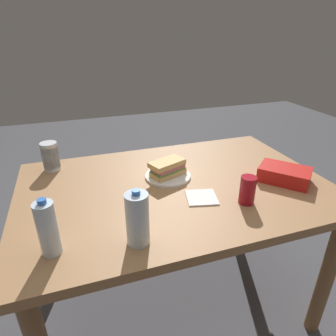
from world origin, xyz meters
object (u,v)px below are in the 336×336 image
plastic_cup_stack (50,156)px  water_bottle_spare (137,219)px  sandwich (168,168)px  chip_bag (284,174)px  water_bottle_tall (48,229)px  soda_can_red (247,190)px  paper_plate (168,176)px  dining_table (175,202)px

plastic_cup_stack → water_bottle_spare: 0.76m
plastic_cup_stack → sandwich: bearing=152.9°
sandwich → chip_bag: 0.56m
water_bottle_tall → water_bottle_spare: 0.29m
soda_can_red → sandwich: bearing=-53.1°
paper_plate → water_bottle_tall: size_ratio=1.10×
dining_table → water_bottle_spare: bearing=52.8°
paper_plate → plastic_cup_stack: bearing=-26.7°
sandwich → plastic_cup_stack: plastic_cup_stack is taller
paper_plate → dining_table: bearing=96.6°
water_bottle_tall → plastic_cup_stack: water_bottle_tall is taller
sandwich → soda_can_red: 0.40m
chip_bag → water_bottle_tall: (1.05, 0.17, 0.06)m
water_bottle_tall → chip_bag: bearing=-170.8°
dining_table → sandwich: size_ratio=7.19×
dining_table → paper_plate: paper_plate is taller
paper_plate → sandwich: size_ratio=1.13×
dining_table → plastic_cup_stack: (0.55, -0.36, 0.18)m
dining_table → water_bottle_spare: (0.26, 0.35, 0.20)m
chip_bag → soda_can_red: bearing=-109.7°
dining_table → paper_plate: bearing=-83.4°
paper_plate → water_bottle_spare: 0.51m
sandwich → paper_plate: bearing=-132.0°
sandwich → water_bottle_tall: water_bottle_tall is taller
dining_table → soda_can_red: 0.37m
soda_can_red → dining_table: bearing=-46.6°
soda_can_red → plastic_cup_stack: bearing=-37.4°
plastic_cup_stack → water_bottle_spare: (-0.29, 0.70, 0.02)m
dining_table → soda_can_red: bearing=133.4°
paper_plate → chip_bag: (-0.52, 0.22, 0.03)m
sandwich → water_bottle_tall: size_ratio=0.97×
paper_plate → sandwich: sandwich is taller
chip_bag → plastic_cup_stack: plastic_cup_stack is taller
sandwich → water_bottle_spare: water_bottle_spare is taller
plastic_cup_stack → paper_plate: bearing=153.3°
paper_plate → soda_can_red: soda_can_red is taller
water_bottle_tall → water_bottle_spare: size_ratio=0.99×
chip_bag → sandwich: bearing=-153.6°
plastic_cup_stack → soda_can_red: bearing=142.6°
chip_bag → water_bottle_tall: 1.07m
water_bottle_spare → dining_table: bearing=-127.2°
sandwich → chip_bag: size_ratio=0.87×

